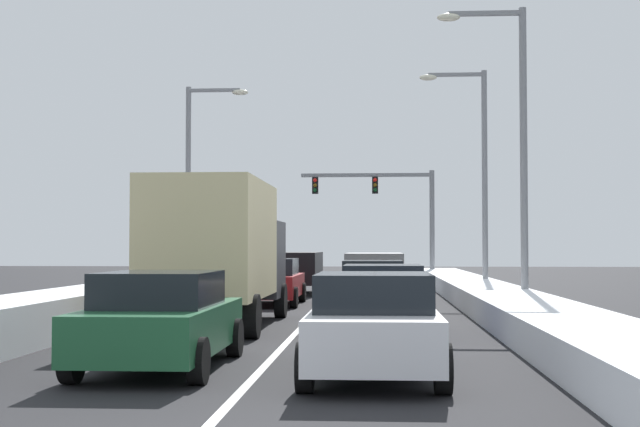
{
  "coord_description": "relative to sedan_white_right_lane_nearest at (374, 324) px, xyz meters",
  "views": [
    {
      "loc": [
        1.78,
        -7.25,
        1.9
      ],
      "look_at": [
        -0.93,
        34.98,
        3.49
      ],
      "focal_mm": 49.58,
      "sensor_mm": 36.0,
      "label": 1
    }
  ],
  "objects": [
    {
      "name": "snow_bank_left_shoulder",
      "position": [
        -7.03,
        15.62,
        -0.33
      ],
      "size": [
        1.87,
        46.95,
        0.87
      ],
      "primitive_type": "cube",
      "color": "white",
      "rests_on": "ground"
    },
    {
      "name": "traffic_light_gantry",
      "position": [
        0.83,
        36.95,
        3.73
      ],
      "size": [
        7.54,
        0.47,
        6.2
      ],
      "color": "slate",
      "rests_on": "ground"
    },
    {
      "name": "street_lamp_right_near",
      "position": [
        4.08,
        13.49,
        4.58
      ],
      "size": [
        2.66,
        0.36,
        9.04
      ],
      "color": "gray",
      "rests_on": "ground"
    },
    {
      "name": "street_lamp_left_mid",
      "position": [
        -7.55,
        23.73,
        4.38
      ],
      "size": [
        2.66,
        0.36,
        8.66
      ],
      "color": "gray",
      "rests_on": "ground"
    },
    {
      "name": "sedan_navy_right_lane_second",
      "position": [
        0.17,
        6.06,
        0.0
      ],
      "size": [
        2.0,
        4.5,
        1.51
      ],
      "color": "navy",
      "rests_on": "ground"
    },
    {
      "name": "lane_stripe_between_right_lane_and_center_lane",
      "position": [
        -1.73,
        15.62,
        -0.76
      ],
      "size": [
        0.14,
        46.95,
        0.01
      ],
      "primitive_type": "cube",
      "color": "silver",
      "rests_on": "ground"
    },
    {
      "name": "suv_black_center_lane_fourth",
      "position": [
        -3.24,
        22.53,
        0.25
      ],
      "size": [
        2.16,
        4.9,
        1.67
      ],
      "color": "black",
      "rests_on": "ground"
    },
    {
      "name": "street_lamp_right_mid",
      "position": [
        3.96,
        22.02,
        4.49
      ],
      "size": [
        2.66,
        0.36,
        8.86
      ],
      "color": "gray",
      "rests_on": "ground"
    },
    {
      "name": "sedan_red_center_lane_third",
      "position": [
        -3.4,
        15.67,
        0.0
      ],
      "size": [
        2.0,
        4.5,
        1.51
      ],
      "color": "maroon",
      "rests_on": "ground"
    },
    {
      "name": "ground_plane",
      "position": [
        -1.73,
        11.35,
        -0.76
      ],
      "size": [
        120.0,
        120.0,
        0.0
      ],
      "primitive_type": "plane",
      "color": "black"
    },
    {
      "name": "suv_gray_right_lane_fourth",
      "position": [
        -0.04,
        18.26,
        0.25
      ],
      "size": [
        2.16,
        4.9,
        1.67
      ],
      "color": "slate",
      "rests_on": "ground"
    },
    {
      "name": "sedan_green_center_lane_nearest",
      "position": [
        -3.29,
        0.57,
        0.0
      ],
      "size": [
        2.0,
        4.5,
        1.51
      ],
      "color": "#1E5633",
      "rests_on": "ground"
    },
    {
      "name": "snow_bank_right_shoulder",
      "position": [
        3.57,
        15.62,
        -0.44
      ],
      "size": [
        2.09,
        46.95,
        0.64
      ],
      "primitive_type": "cube",
      "color": "white",
      "rests_on": "ground"
    },
    {
      "name": "sedan_white_right_lane_nearest",
      "position": [
        0.0,
        0.0,
        0.0
      ],
      "size": [
        2.0,
        4.5,
        1.51
      ],
      "color": "silver",
      "rests_on": "ground"
    },
    {
      "name": "box_truck_center_lane_second",
      "position": [
        -3.64,
        7.53,
        1.14
      ],
      "size": [
        2.53,
        7.2,
        3.36
      ],
      "color": "#38383D",
      "rests_on": "ground"
    },
    {
      "name": "sedan_tan_right_lane_third",
      "position": [
        -0.07,
        11.95,
        0.0
      ],
      "size": [
        2.0,
        4.5,
        1.51
      ],
      "color": "#937F60",
      "rests_on": "ground"
    }
  ]
}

